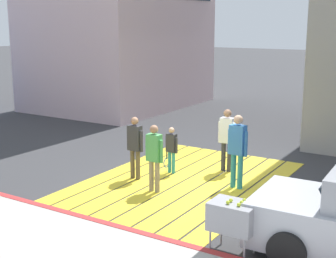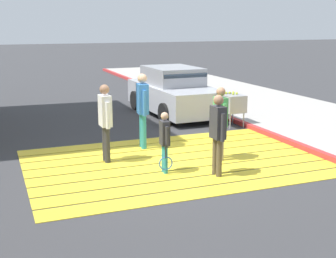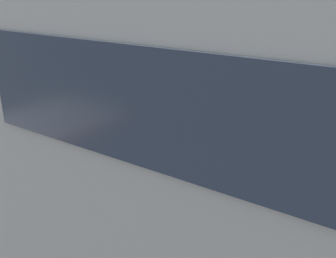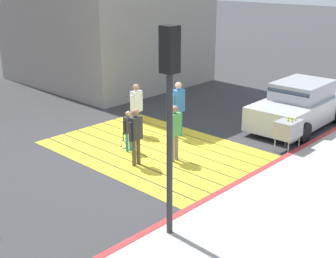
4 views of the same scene
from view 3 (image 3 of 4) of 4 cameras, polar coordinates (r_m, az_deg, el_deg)
name	(u,v)px [view 3 (image 3 of 4)]	position (r m, az deg, el deg)	size (l,w,h in m)	color
ground_plane	(153,150)	(14.04, -2.29, -3.21)	(120.00, 120.00, 0.00)	#38383A
crosswalk_stripes	(153,150)	(14.04, -2.29, -3.19)	(6.40, 4.35, 0.01)	yellow
sidewalk_west	(52,120)	(17.72, -17.01, 1.32)	(4.80, 40.00, 0.12)	#ADA8A0
curb_painted	(90,131)	(16.03, -11.67, -0.23)	(0.16, 40.00, 0.13)	#BC3333
van_down_street	(311,60)	(25.51, 20.59, 9.62)	(2.51, 5.28, 2.35)	#1E4C8C
traffic_light_corner	(130,47)	(17.73, -5.69, 12.12)	(0.39, 0.28, 4.24)	#2D2D2D
tennis_ball_cart	(39,139)	(13.95, -18.75, -1.43)	(0.56, 0.80, 1.02)	#99999E
pedestrian_adult_lead	(177,138)	(12.48, 1.30, -1.42)	(0.23, 0.50, 1.72)	#333338
pedestrian_adult_trailing	(135,137)	(12.47, -4.97, -1.20)	(0.27, 0.53, 1.82)	teal
pedestrian_adult_side	(161,115)	(14.79, -0.99, 2.06)	(0.21, 0.48, 1.64)	brown
pedestrian_teen_behind	(135,119)	(14.39, -5.00, 1.43)	(0.22, 0.48, 1.64)	gray
pedestrian_child_with_racket	(173,130)	(13.98, 0.81, -0.16)	(0.29, 0.39, 1.26)	teal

